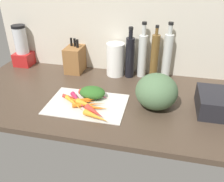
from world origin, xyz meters
TOP-DOWN VIEW (x-y plane):
  - ground_plane at (0.00, 0.00)cm, footprint 170.00×80.00cm
  - wall_back at (0.00, 38.50)cm, footprint 170.00×3.00cm
  - cutting_board at (-7.18, -11.63)cm, footprint 42.60×29.48cm
  - carrot_0 at (-0.33, -20.99)cm, footprint 12.13×9.85cm
  - carrot_1 at (1.91, -24.77)cm, footprint 14.49×8.17cm
  - carrot_2 at (-8.54, -4.84)cm, footprint 12.36×7.59cm
  - carrot_3 at (0.44, -16.49)cm, footprint 12.05×3.28cm
  - carrot_4 at (-5.37, -14.32)cm, footprint 16.80×7.79cm
  - carrot_5 at (-11.90, -12.21)cm, footprint 13.57×15.10cm
  - carrot_6 at (-9.17, -11.77)cm, footprint 13.93×3.75cm
  - carrot_7 at (-17.29, -9.23)cm, footprint 10.40×3.66cm
  - carrot_8 at (-6.63, -15.16)cm, footprint 11.38×6.48cm
  - carrot_9 at (-5.08, -8.87)cm, footprint 13.10×10.50cm
  - carrot_10 at (-13.48, -14.76)cm, footprint 14.12×12.37cm
  - carrot_11 at (-3.93, -3.60)cm, footprint 15.55×7.63cm
  - carrot_greens_pile at (-6.00, -4.80)cm, footprint 14.68×11.29cm
  - winter_squash at (29.42, -5.63)cm, footprint 22.06×21.98cm
  - knife_block at (-28.72, 29.67)cm, footprint 11.30×16.83cm
  - blender_appliance at (-69.88, 31.28)cm, footprint 12.40×12.40cm
  - paper_towel_roll at (-0.18, 29.50)cm, footprint 11.89×11.89cm
  - bottle_0 at (9.81, 28.59)cm, footprint 5.79×5.79cm
  - bottle_1 at (17.55, 31.51)cm, footprint 5.70×5.70cm
  - bottle_2 at (25.57, 28.68)cm, footprint 5.15×5.15cm
  - bottle_3 at (33.35, 31.31)cm, footprint 5.65×5.65cm

SIDE VIEW (x-z plane):
  - ground_plane at x=0.00cm, z-range -3.00..0.00cm
  - cutting_board at x=-7.18cm, z-range 0.00..0.80cm
  - carrot_4 at x=-5.37cm, z-range 0.80..2.85cm
  - carrot_7 at x=-17.29cm, z-range 0.80..2.96cm
  - carrot_3 at x=0.44cm, z-range 0.80..3.02cm
  - carrot_6 at x=-9.17cm, z-range 0.80..3.09cm
  - carrot_10 at x=-13.48cm, z-range 0.80..3.14cm
  - carrot_5 at x=-11.90cm, z-range 0.80..3.53cm
  - carrot_11 at x=-3.93cm, z-range 0.80..3.56cm
  - carrot_9 at x=-5.08cm, z-range 0.80..3.69cm
  - carrot_1 at x=1.91cm, z-range 0.80..3.92cm
  - carrot_2 at x=-8.54cm, z-range 0.80..4.07cm
  - carrot_0 at x=-0.33cm, z-range 0.80..4.13cm
  - carrot_8 at x=-6.63cm, z-range 0.80..4.36cm
  - carrot_greens_pile at x=-6.00cm, z-range 0.80..7.01cm
  - knife_block at x=-28.72cm, z-range -2.60..20.43cm
  - winter_squash at x=29.42cm, z-range 0.00..18.86cm
  - paper_towel_roll at x=-0.18cm, z-range 0.00..22.05cm
  - blender_appliance at x=-69.88cm, z-range -1.97..27.65cm
  - bottle_0 at x=9.81cm, z-range -2.60..30.92cm
  - bottle_1 at x=17.55cm, z-range -3.04..33.27cm
  - bottle_2 at x=25.57cm, z-range -2.45..32.95cm
  - bottle_3 at x=33.35cm, z-range -2.69..34.33cm
  - wall_back at x=0.00cm, z-range 0.00..60.00cm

